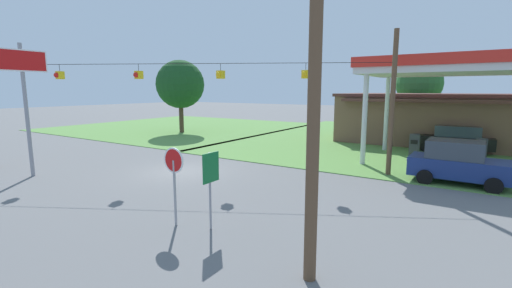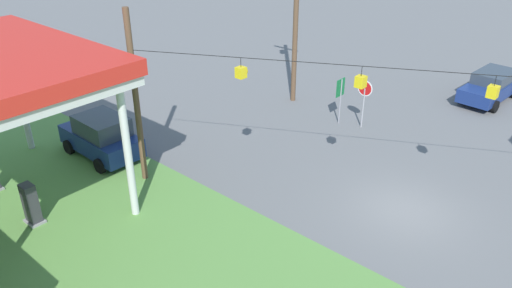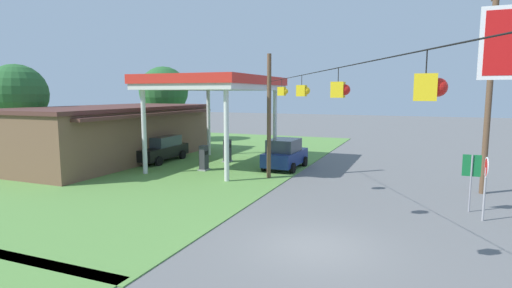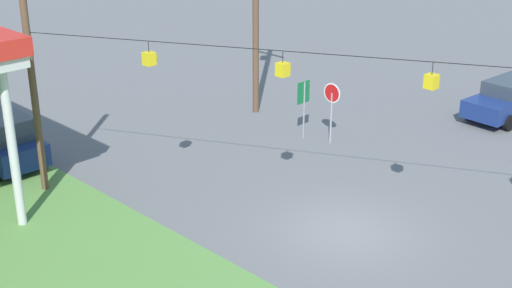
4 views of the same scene
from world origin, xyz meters
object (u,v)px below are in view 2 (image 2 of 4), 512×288
Objects in this scene: fuel_pump_near at (31,205)px; route_sign at (340,92)px; car_at_pumps_front at (101,136)px; car_on_crossroad at (491,86)px; stop_sign_roadside at (364,94)px.

fuel_pump_near is 0.67× the size of route_sign.
car_at_pumps_front is 21.35m from car_on_crossroad.
car_at_pumps_front is at bearing -61.53° from fuel_pump_near.
route_sign is (4.79, 8.35, 0.83)m from car_on_crossroad.
fuel_pump_near is 5.22m from car_at_pumps_front.
route_sign is at bearing -103.66° from fuel_pump_near.
stop_sign_roadside is at bearing -123.46° from car_at_pumps_front.
fuel_pump_near is at bearing 76.34° from route_sign.
car_at_pumps_front is at bearing -26.71° from car_on_crossroad.
car_at_pumps_front is 1.75× the size of route_sign.
route_sign is (-6.04, -10.05, 0.71)m from car_at_pumps_front.
car_on_crossroad is (-8.35, -22.99, 0.11)m from fuel_pump_near.
car_on_crossroad is at bearing 65.53° from stop_sign_roadside.
route_sign is at bearing -162.54° from stop_sign_roadside.
stop_sign_roadside reaches higher than route_sign.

